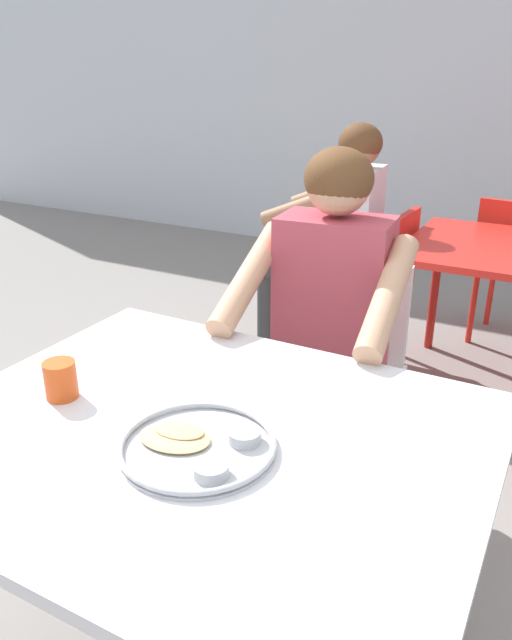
{
  "coord_description": "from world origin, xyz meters",
  "views": [
    {
      "loc": [
        0.64,
        -0.83,
        1.44
      ],
      "look_at": [
        0.02,
        0.31,
        0.9
      ],
      "focal_mm": 34.37,
      "sensor_mm": 36.0,
      "label": 1
    }
  ],
  "objects_px": {
    "diner_foreground": "(324,318)",
    "chair_red_left": "(377,278)",
    "drinking_cup": "(60,379)",
    "table_background_red": "(504,266)",
    "patron_background": "(337,224)",
    "table_foreground": "(202,458)",
    "thali_tray": "(199,445)",
    "chair_foreground": "(340,360)"
  },
  "relations": [
    {
      "from": "chair_red_left",
      "to": "patron_background",
      "type": "relative_size",
      "value": 0.67
    },
    {
      "from": "chair_foreground",
      "to": "patron_background",
      "type": "xyz_separation_m",
      "value": [
        -0.41,
        0.97,
        0.23
      ]
    },
    {
      "from": "table_foreground",
      "to": "patron_background",
      "type": "height_order",
      "value": "patron_background"
    },
    {
      "from": "chair_red_left",
      "to": "table_foreground",
      "type": "bearing_deg",
      "value": -83.04
    },
    {
      "from": "drinking_cup",
      "to": "thali_tray",
      "type": "bearing_deg",
      "value": -4.03
    },
    {
      "from": "table_background_red",
      "to": "drinking_cup",
      "type": "bearing_deg",
      "value": -109.49
    },
    {
      "from": "table_foreground",
      "to": "diner_foreground",
      "type": "relative_size",
      "value": 0.93
    },
    {
      "from": "drinking_cup",
      "to": "chair_foreground",
      "type": "xyz_separation_m",
      "value": [
        0.3,
        0.97,
        -0.31
      ]
    },
    {
      "from": "chair_foreground",
      "to": "chair_red_left",
      "type": "height_order",
      "value": "chair_foreground"
    },
    {
      "from": "chair_red_left",
      "to": "patron_background",
      "type": "height_order",
      "value": "patron_background"
    },
    {
      "from": "thali_tray",
      "to": "table_background_red",
      "type": "relative_size",
      "value": 0.37
    },
    {
      "from": "chair_foreground",
      "to": "thali_tray",
      "type": "bearing_deg",
      "value": -85.5
    },
    {
      "from": "thali_tray",
      "to": "chair_foreground",
      "type": "relative_size",
      "value": 0.37
    },
    {
      "from": "table_background_red",
      "to": "table_foreground",
      "type": "bearing_deg",
      "value": -100.14
    },
    {
      "from": "drinking_cup",
      "to": "patron_background",
      "type": "xyz_separation_m",
      "value": [
        -0.1,
        1.94,
        -0.08
      ]
    },
    {
      "from": "table_foreground",
      "to": "chair_red_left",
      "type": "bearing_deg",
      "value": 96.96
    },
    {
      "from": "thali_tray",
      "to": "patron_background",
      "type": "height_order",
      "value": "patron_background"
    },
    {
      "from": "table_background_red",
      "to": "chair_red_left",
      "type": "height_order",
      "value": "chair_red_left"
    },
    {
      "from": "table_background_red",
      "to": "chair_red_left",
      "type": "xyz_separation_m",
      "value": [
        -0.58,
        0.01,
        -0.15
      ]
    },
    {
      "from": "drinking_cup",
      "to": "table_background_red",
      "type": "height_order",
      "value": "drinking_cup"
    },
    {
      "from": "patron_background",
      "to": "thali_tray",
      "type": "bearing_deg",
      "value": -76.11
    },
    {
      "from": "thali_tray",
      "to": "chair_red_left",
      "type": "height_order",
      "value": "chair_red_left"
    },
    {
      "from": "thali_tray",
      "to": "patron_background",
      "type": "xyz_separation_m",
      "value": [
        -0.49,
        1.97,
        -0.05
      ]
    },
    {
      "from": "chair_foreground",
      "to": "table_background_red",
      "type": "xyz_separation_m",
      "value": [
        0.38,
        0.98,
        0.13
      ]
    },
    {
      "from": "drinking_cup",
      "to": "table_background_red",
      "type": "distance_m",
      "value": 2.07
    },
    {
      "from": "drinking_cup",
      "to": "table_background_red",
      "type": "xyz_separation_m",
      "value": [
        0.69,
        1.95,
        -0.18
      ]
    },
    {
      "from": "chair_foreground",
      "to": "drinking_cup",
      "type": "bearing_deg",
      "value": -107.48
    },
    {
      "from": "thali_tray",
      "to": "patron_background",
      "type": "relative_size",
      "value": 0.26
    },
    {
      "from": "chair_red_left",
      "to": "patron_background",
      "type": "bearing_deg",
      "value": -175.44
    },
    {
      "from": "table_foreground",
      "to": "diner_foreground",
      "type": "distance_m",
      "value": 0.72
    },
    {
      "from": "diner_foreground",
      "to": "chair_red_left",
      "type": "distance_m",
      "value": 1.25
    },
    {
      "from": "drinking_cup",
      "to": "chair_foreground",
      "type": "height_order",
      "value": "drinking_cup"
    },
    {
      "from": "table_background_red",
      "to": "chair_red_left",
      "type": "relative_size",
      "value": 1.04
    },
    {
      "from": "thali_tray",
      "to": "drinking_cup",
      "type": "bearing_deg",
      "value": 175.97
    },
    {
      "from": "table_background_red",
      "to": "patron_background",
      "type": "distance_m",
      "value": 0.8
    },
    {
      "from": "table_background_red",
      "to": "chair_red_left",
      "type": "distance_m",
      "value": 0.6
    },
    {
      "from": "drinking_cup",
      "to": "chair_red_left",
      "type": "bearing_deg",
      "value": 86.7
    },
    {
      "from": "patron_background",
      "to": "chair_foreground",
      "type": "bearing_deg",
      "value": -67.22
    },
    {
      "from": "thali_tray",
      "to": "chair_foreground",
      "type": "bearing_deg",
      "value": 94.5
    },
    {
      "from": "drinking_cup",
      "to": "patron_background",
      "type": "distance_m",
      "value": 1.94
    },
    {
      "from": "table_foreground",
      "to": "chair_red_left",
      "type": "relative_size",
      "value": 1.43
    },
    {
      "from": "diner_foreground",
      "to": "chair_red_left",
      "type": "xyz_separation_m",
      "value": [
        -0.21,
        1.2,
        -0.26
      ]
    }
  ]
}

